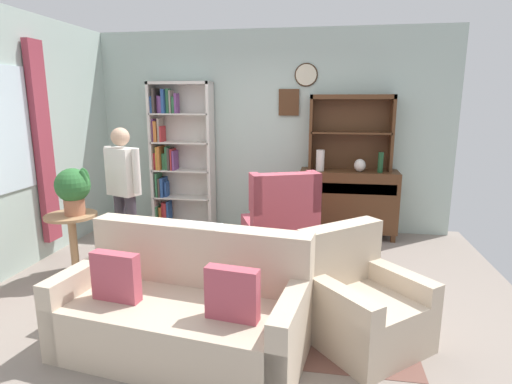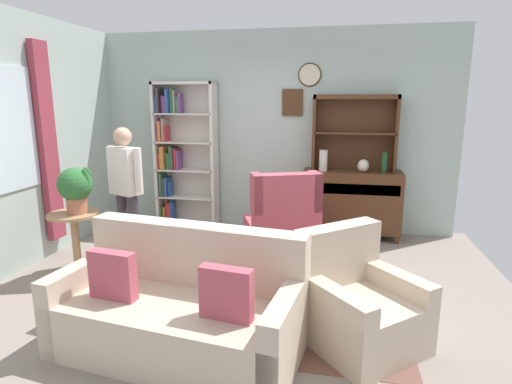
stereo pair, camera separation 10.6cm
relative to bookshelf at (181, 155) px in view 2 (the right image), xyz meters
name	(u,v)px [view 2 (the right image)]	position (x,y,z in m)	size (l,w,h in m)	color
ground_plane	(243,289)	(1.35, -1.94, -1.08)	(5.40, 4.60, 0.02)	gray
wall_back	(275,132)	(1.36, 0.19, 0.34)	(5.00, 0.09, 2.80)	#ADC1B7
wall_left	(6,144)	(-1.17, -1.95, 0.33)	(0.16, 4.20, 2.80)	#ADC1B7
area_rug	(256,303)	(1.55, -2.24, -1.07)	(2.60, 1.84, 0.01)	brown
bookshelf	(181,155)	(0.00, 0.00, 0.00)	(0.90, 0.30, 2.10)	silver
sideboard	(351,201)	(2.45, -0.08, -0.56)	(1.30, 0.45, 0.92)	#4C2D19
sideboard_hutch	(355,122)	(2.45, 0.02, 0.49)	(1.10, 0.26, 1.00)	#4C2D19
vase_tall	(323,161)	(2.06, -0.16, -0.01)	(0.11, 0.11, 0.28)	beige
vase_round	(363,166)	(2.58, -0.15, -0.07)	(0.15, 0.15, 0.17)	beige
bottle_wine	(384,163)	(2.84, -0.17, -0.02)	(0.07, 0.07, 0.27)	#194223
couch_floral	(181,310)	(1.13, -3.03, -0.76)	(1.90, 1.10, 0.90)	beige
armchair_floral	(358,307)	(2.44, -2.70, -0.78)	(1.08, 1.08, 0.88)	beige
wingback_chair	(282,226)	(1.63, -1.01, -0.69)	(1.02, 1.03, 1.05)	#B74C5B
plant_stand	(76,237)	(-0.46, -1.96, -0.64)	(0.52, 0.52, 0.69)	#A87F56
potted_plant_large	(76,187)	(-0.40, -1.95, -0.10)	(0.35, 0.35, 0.48)	#AD6B4C
potted_plant_small	(124,255)	(-0.02, -1.78, -0.89)	(0.23, 0.23, 0.31)	gray
person_reading	(126,186)	(-0.07, -1.54, -0.16)	(0.51, 0.31, 1.56)	#38333D
coffee_table	(237,260)	(1.34, -2.09, -0.72)	(0.80, 0.50, 0.42)	#4C2D19
book_stack	(242,248)	(1.36, -1.99, -0.63)	(0.21, 0.16, 0.04)	#B22D33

